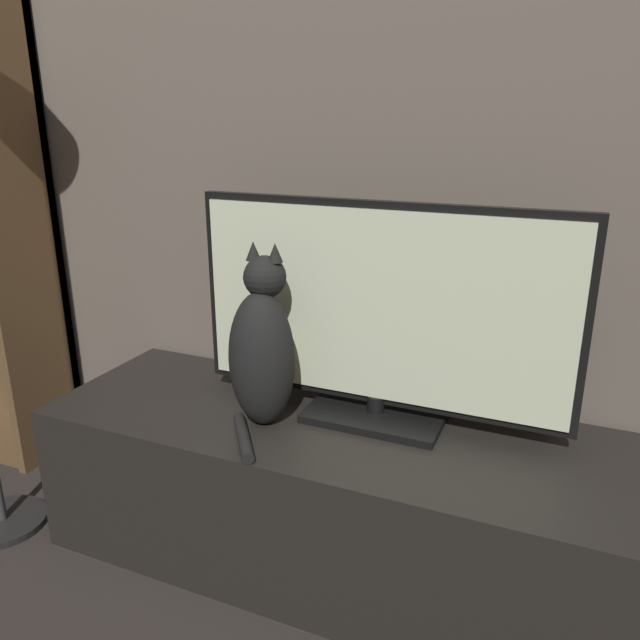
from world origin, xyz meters
The scene contains 4 objects.
wall_back centered at (0.00, 1.22, 1.30)m, with size 4.80×0.05×2.60m.
tv_stand centered at (0.00, 0.93, 0.20)m, with size 1.45×0.50×0.41m.
tv centered at (0.10, 1.00, 0.68)m, with size 0.94×0.20×0.54m.
cat centered at (-0.14, 0.87, 0.60)m, with size 0.17×0.28×0.45m.
Camera 1 is at (0.54, -0.35, 1.14)m, focal length 35.00 mm.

